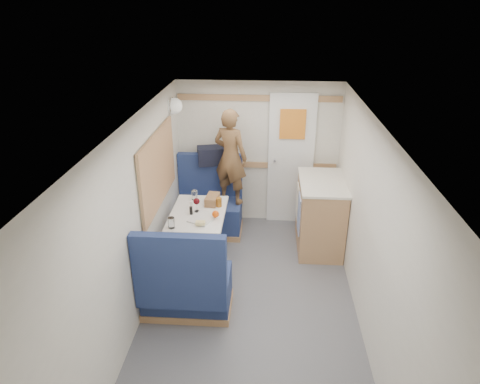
# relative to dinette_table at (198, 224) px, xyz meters

# --- Properties ---
(floor) EXTENTS (4.50, 4.50, 0.00)m
(floor) POSITION_rel_dinette_table_xyz_m (0.65, -1.00, -0.57)
(floor) COLOR #515156
(floor) RESTS_ON ground
(ceiling) EXTENTS (4.50, 4.50, 0.00)m
(ceiling) POSITION_rel_dinette_table_xyz_m (0.65, -1.00, 1.43)
(ceiling) COLOR silver
(ceiling) RESTS_ON wall_back
(wall_back) EXTENTS (2.20, 0.02, 2.00)m
(wall_back) POSITION_rel_dinette_table_xyz_m (0.65, 1.25, 0.43)
(wall_back) COLOR silver
(wall_back) RESTS_ON floor
(wall_left) EXTENTS (0.02, 4.50, 2.00)m
(wall_left) POSITION_rel_dinette_table_xyz_m (-0.45, -1.00, 0.43)
(wall_left) COLOR silver
(wall_left) RESTS_ON floor
(wall_right) EXTENTS (0.02, 4.50, 2.00)m
(wall_right) POSITION_rel_dinette_table_xyz_m (1.75, -1.00, 0.43)
(wall_right) COLOR silver
(wall_right) RESTS_ON floor
(oak_trim_low) EXTENTS (2.15, 0.02, 0.08)m
(oak_trim_low) POSITION_rel_dinette_table_xyz_m (0.65, 1.23, 0.28)
(oak_trim_low) COLOR #A8764C
(oak_trim_low) RESTS_ON wall_back
(oak_trim_high) EXTENTS (2.15, 0.02, 0.08)m
(oak_trim_high) POSITION_rel_dinette_table_xyz_m (0.65, 1.23, 1.21)
(oak_trim_high) COLOR #A8764C
(oak_trim_high) RESTS_ON wall_back
(side_window) EXTENTS (0.04, 1.30, 0.72)m
(side_window) POSITION_rel_dinette_table_xyz_m (-0.43, 0.00, 0.68)
(side_window) COLOR #A5B499
(side_window) RESTS_ON wall_left
(rear_door) EXTENTS (0.62, 0.12, 1.86)m
(rear_door) POSITION_rel_dinette_table_xyz_m (1.10, 1.22, 0.41)
(rear_door) COLOR white
(rear_door) RESTS_ON wall_back
(dinette_table) EXTENTS (0.62, 0.92, 0.72)m
(dinette_table) POSITION_rel_dinette_table_xyz_m (0.00, 0.00, 0.00)
(dinette_table) COLOR white
(dinette_table) RESTS_ON floor
(bench_far) EXTENTS (0.90, 0.59, 1.05)m
(bench_far) POSITION_rel_dinette_table_xyz_m (-0.00, 0.86, -0.27)
(bench_far) COLOR #182B4D
(bench_far) RESTS_ON floor
(bench_near) EXTENTS (0.90, 0.59, 1.05)m
(bench_near) POSITION_rel_dinette_table_xyz_m (-0.00, -0.86, -0.27)
(bench_near) COLOR #182B4D
(bench_near) RESTS_ON floor
(ledge) EXTENTS (0.90, 0.14, 0.04)m
(ledge) POSITION_rel_dinette_table_xyz_m (-0.00, 1.12, 0.31)
(ledge) COLOR #A8764C
(ledge) RESTS_ON bench_far
(dome_light) EXTENTS (0.20, 0.20, 0.20)m
(dome_light) POSITION_rel_dinette_table_xyz_m (-0.39, 0.85, 1.18)
(dome_light) COLOR white
(dome_light) RESTS_ON wall_left
(galley_counter) EXTENTS (0.57, 0.92, 0.92)m
(galley_counter) POSITION_rel_dinette_table_xyz_m (1.47, 0.55, -0.10)
(galley_counter) COLOR #A8764C
(galley_counter) RESTS_ON floor
(person) EXTENTS (0.55, 0.47, 1.28)m
(person) POSITION_rel_dinette_table_xyz_m (0.30, 0.87, 0.52)
(person) COLOR brown
(person) RESTS_ON bench_far
(duffel_bag) EXTENTS (0.53, 0.35, 0.24)m
(duffel_bag) POSITION_rel_dinette_table_xyz_m (0.08, 1.12, 0.45)
(duffel_bag) COLOR black
(duffel_bag) RESTS_ON ledge
(tray) EXTENTS (0.35, 0.39, 0.02)m
(tray) POSITION_rel_dinette_table_xyz_m (0.08, -0.15, 0.16)
(tray) COLOR silver
(tray) RESTS_ON dinette_table
(orange_fruit) EXTENTS (0.08, 0.08, 0.08)m
(orange_fruit) POSITION_rel_dinette_table_xyz_m (0.22, -0.14, 0.21)
(orange_fruit) COLOR orange
(orange_fruit) RESTS_ON tray
(cheese_block) EXTENTS (0.10, 0.06, 0.04)m
(cheese_block) POSITION_rel_dinette_table_xyz_m (0.08, -0.31, 0.19)
(cheese_block) COLOR #F3E28C
(cheese_block) RESTS_ON tray
(wine_glass) EXTENTS (0.08, 0.08, 0.17)m
(wine_glass) POSITION_rel_dinette_table_xyz_m (-0.01, 0.02, 0.28)
(wine_glass) COLOR white
(wine_glass) RESTS_ON dinette_table
(tumbler_left) EXTENTS (0.08, 0.08, 0.12)m
(tumbler_left) POSITION_rel_dinette_table_xyz_m (-0.23, -0.38, 0.21)
(tumbler_left) COLOR silver
(tumbler_left) RESTS_ON dinette_table
(tumbler_mid) EXTENTS (0.07, 0.07, 0.11)m
(tumbler_mid) POSITION_rel_dinette_table_xyz_m (-0.09, 0.34, 0.21)
(tumbler_mid) COLOR white
(tumbler_mid) RESTS_ON dinette_table
(beer_glass) EXTENTS (0.07, 0.07, 0.11)m
(beer_glass) POSITION_rel_dinette_table_xyz_m (0.22, 0.17, 0.21)
(beer_glass) COLOR #935415
(beer_glass) RESTS_ON dinette_table
(pepper_grinder) EXTENTS (0.04, 0.04, 0.09)m
(pepper_grinder) POSITION_rel_dinette_table_xyz_m (-0.07, -0.05, 0.20)
(pepper_grinder) COLOR black
(pepper_grinder) RESTS_ON dinette_table
(salt_grinder) EXTENTS (0.03, 0.03, 0.08)m
(salt_grinder) POSITION_rel_dinette_table_xyz_m (-0.10, 0.11, 0.19)
(salt_grinder) COLOR white
(salt_grinder) RESTS_ON dinette_table
(bread_loaf) EXTENTS (0.16, 0.27, 0.10)m
(bread_loaf) POSITION_rel_dinette_table_xyz_m (0.14, 0.24, 0.21)
(bread_loaf) COLOR brown
(bread_loaf) RESTS_ON dinette_table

